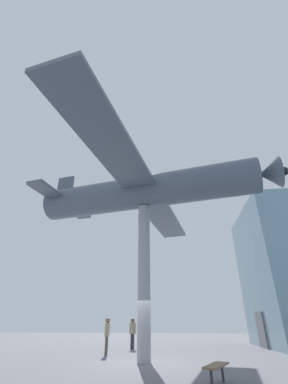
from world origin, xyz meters
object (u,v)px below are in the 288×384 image
at_px(suspended_airplane, 147,191).
at_px(visitor_person, 107,333).
at_px(support_pylon_central, 144,275).
at_px(plaza_bench, 216,367).
at_px(visitor_second, 133,331).

relative_size(suspended_airplane, visitor_person, 9.50).
relative_size(support_pylon_central, plaza_bench, 4.94).
xyz_separation_m(support_pylon_central, visitor_person, (-2.89, -2.42, -2.61)).
bearing_deg(support_pylon_central, visitor_second, -166.72).
relative_size(support_pylon_central, suspended_airplane, 0.42).
bearing_deg(plaza_bench, suspended_airplane, -150.12).
bearing_deg(support_pylon_central, suspended_airplane, 78.78).
bearing_deg(support_pylon_central, plaza_bench, 31.59).
relative_size(support_pylon_central, visitor_person, 4.00).
relative_size(suspended_airplane, visitor_second, 9.35).
height_order(suspended_airplane, visitor_second, suspended_airplane).
xyz_separation_m(suspended_airplane, visitor_second, (-6.77, -1.78, -7.23)).
distance_m(visitor_second, plaza_bench, 11.69).
bearing_deg(visitor_person, support_pylon_central, -147.38).
xyz_separation_m(suspended_airplane, plaza_bench, (4.14, 2.38, -7.90)).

